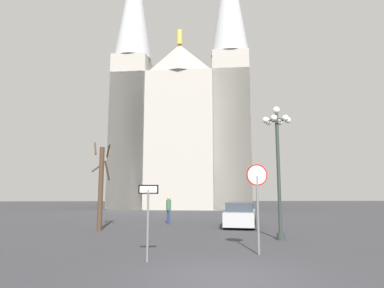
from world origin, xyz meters
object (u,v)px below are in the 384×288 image
object	(u,v)px
cathedral	(183,123)
one_way_arrow_sign	(148,212)
parked_car_near_silver	(240,215)
pedestrian_walking	(169,207)
street_lamp	(278,151)
stop_sign	(257,191)
bare_tree	(101,185)

from	to	relation	value
cathedral	one_way_arrow_sign	xyz separation A→B (m)	(-1.65, -31.34, -9.32)
parked_car_near_silver	pedestrian_walking	world-z (taller)	pedestrian_walking
one_way_arrow_sign	street_lamp	world-z (taller)	street_lamp
stop_sign	pedestrian_walking	distance (m)	11.08
street_lamp	bare_tree	world-z (taller)	street_lamp
cathedral	bare_tree	xyz separation A→B (m)	(-5.00, -23.14, -8.38)
cathedral	one_way_arrow_sign	world-z (taller)	cathedral
street_lamp	one_way_arrow_sign	bearing A→B (deg)	-141.91
cathedral	street_lamp	world-z (taller)	cathedral
parked_car_near_silver	cathedral	bearing A→B (deg)	98.13
cathedral	pedestrian_walking	size ratio (longest dim) A/B	19.12
pedestrian_walking	street_lamp	bearing A→B (deg)	-53.89
one_way_arrow_sign	parked_car_near_silver	distance (m)	10.80
bare_tree	pedestrian_walking	world-z (taller)	bare_tree
bare_tree	parked_car_near_silver	bearing A→B (deg)	10.32
cathedral	parked_car_near_silver	world-z (taller)	cathedral
parked_car_near_silver	pedestrian_walking	xyz separation A→B (m)	(-4.39, 1.78, 0.40)
street_lamp	pedestrian_walking	bearing A→B (deg)	126.11
cathedral	stop_sign	size ratio (longest dim) A/B	11.10
parked_car_near_silver	pedestrian_walking	bearing A→B (deg)	157.98
stop_sign	bare_tree	xyz separation A→B (m)	(-7.06, 7.25, 0.31)
cathedral	bare_tree	world-z (taller)	cathedral
cathedral	one_way_arrow_sign	size ratio (longest dim) A/B	14.59
cathedral	bare_tree	bearing A→B (deg)	-102.20
stop_sign	one_way_arrow_sign	world-z (taller)	stop_sign
stop_sign	parked_car_near_silver	xyz separation A→B (m)	(1.03, 8.72, -1.46)
street_lamp	parked_car_near_silver	bearing A→B (deg)	98.46
stop_sign	street_lamp	world-z (taller)	street_lamp
street_lamp	parked_car_near_silver	xyz separation A→B (m)	(-0.79, 5.33, -3.27)
one_way_arrow_sign	cathedral	bearing A→B (deg)	86.99
one_way_arrow_sign	parked_car_near_silver	xyz separation A→B (m)	(4.74, 9.67, -0.82)
cathedral	parked_car_near_silver	xyz separation A→B (m)	(3.09, -21.67, -10.14)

